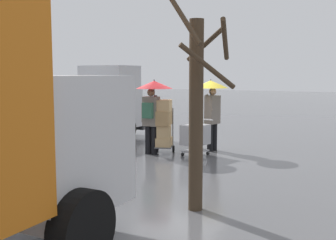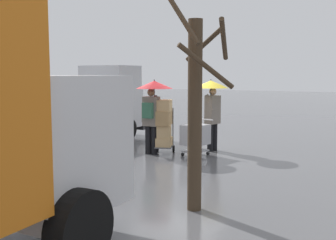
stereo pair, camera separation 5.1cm
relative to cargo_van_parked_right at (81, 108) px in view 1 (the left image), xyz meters
name	(u,v)px [view 1 (the left image)]	position (x,y,z in m)	size (l,w,h in m)	color
ground_plane	(179,149)	(-3.50, -0.37, -1.18)	(90.00, 90.00, 0.00)	#5B5B5E
slush_patch_near_cluster	(93,159)	(-2.07, 2.06, -1.18)	(1.65, 1.65, 0.01)	silver
cargo_van_parked_right	(81,108)	(0.00, 0.00, 0.00)	(2.32, 5.40, 2.60)	#B7BABF
shopping_cart_vendor	(195,136)	(-4.35, 0.35, -0.61)	(0.76, 0.94, 1.04)	#B2B2B7
hand_dolly_boxes	(164,124)	(-3.44, 0.51, -0.31)	(0.71, 0.83, 1.57)	#515156
pedestrian_pink_side	(153,100)	(-3.18, 0.72, 0.39)	(1.04, 1.04, 2.15)	black
pedestrian_black_side	(211,98)	(-4.48, -0.53, 0.41)	(1.04, 1.04, 2.15)	black
bare_tree_near	(197,107)	(-6.24, 4.64, 0.58)	(1.19, 1.28, 3.71)	#423323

